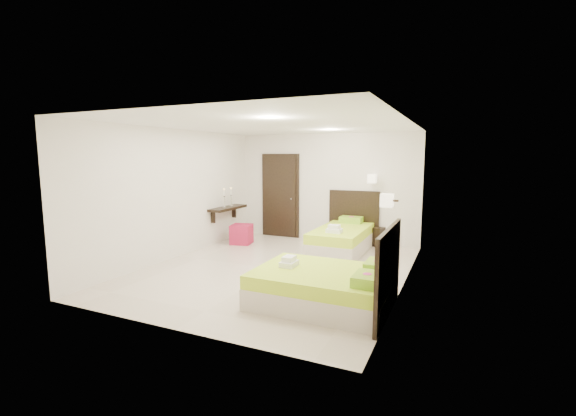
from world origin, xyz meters
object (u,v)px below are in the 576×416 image
at_px(bed_single, 343,237).
at_px(bed_double, 328,285).
at_px(ottoman, 242,234).
at_px(nightstand, 374,235).

bearing_deg(bed_single, bed_double, -77.51).
distance_m(bed_double, ottoman, 4.14).
bearing_deg(ottoman, bed_double, -42.16).
height_order(nightstand, ottoman, ottoman).
bearing_deg(bed_double, bed_single, 102.49).
height_order(bed_double, ottoman, bed_double).
xyz_separation_m(bed_single, nightstand, (0.49, 0.90, -0.08)).
height_order(bed_double, nightstand, bed_double).
bearing_deg(bed_double, ottoman, 137.84).
distance_m(nightstand, ottoman, 3.12).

